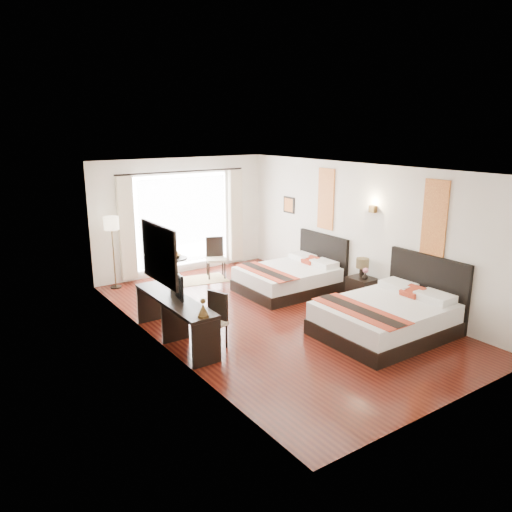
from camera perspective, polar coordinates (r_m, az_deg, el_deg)
floor at (r=9.55m, az=2.01°, el=-7.05°), size 4.50×7.50×0.01m
ceiling at (r=8.90m, az=2.17°, el=9.92°), size 4.50×7.50×0.02m
wall_headboard at (r=10.58m, az=11.91°, el=2.76°), size 0.01×7.50×2.80m
wall_desk at (r=8.03m, az=-10.90°, el=-0.96°), size 0.01×7.50×2.80m
wall_window at (r=12.27m, az=-8.42°, el=4.53°), size 4.50×0.01×2.80m
wall_entry at (r=6.63m, az=21.83°, el=-5.14°), size 4.50×0.01×2.80m
window_glass at (r=12.27m, az=-8.37°, el=4.06°), size 2.40×0.02×2.20m
sheer_curtain at (r=12.22m, az=-8.25°, el=4.02°), size 2.30×0.02×2.10m
drape_left at (r=11.63m, az=-14.56°, el=3.06°), size 0.35×0.14×2.35m
drape_right at (r=12.88m, az=-2.37°, el=4.61°), size 0.35×0.14×2.35m
art_panel_near at (r=9.38m, az=19.75°, el=4.13°), size 0.03×0.50×1.35m
art_panel_far at (r=11.24m, az=7.99°, el=6.47°), size 0.03×0.50×1.35m
wall_sconce at (r=10.22m, az=13.21°, el=5.24°), size 0.10×0.14×0.14m
mirror_frame at (r=8.07m, az=-11.03°, el=0.22°), size 0.04×1.25×0.95m
mirror_glass at (r=8.08m, az=-10.86°, el=0.25°), size 0.01×1.12×0.82m
bed_near at (r=9.00m, az=14.89°, el=-6.66°), size 2.25×1.75×1.27m
bed_far at (r=10.99m, az=4.00°, el=-2.43°), size 2.06×1.61×1.16m
nightstand at (r=10.48m, az=12.00°, el=-3.81°), size 0.44×0.54×0.52m
table_lamp at (r=10.38m, az=12.06°, el=-0.97°), size 0.26×0.26×0.42m
vase at (r=10.30m, az=12.38°, el=-2.39°), size 0.13×0.13×0.13m
console_desk at (r=8.52m, az=-9.22°, el=-7.21°), size 0.50×2.20×0.76m
television at (r=8.44m, az=-9.63°, el=-3.16°), size 0.23×0.76×0.44m
bronze_figurine at (r=7.50m, az=-6.06°, el=-6.03°), size 0.18×0.18×0.26m
desk_chair at (r=8.22m, az=-5.11°, el=-8.65°), size 0.55×0.55×0.92m
floor_lamp at (r=11.32m, az=-16.17°, el=3.09°), size 0.33×0.33×1.62m
side_table at (r=11.66m, az=-9.09°, el=-1.60°), size 0.52×0.52×0.60m
fruit_bowl at (r=11.61m, az=-9.14°, el=0.01°), size 0.31×0.31×0.06m
window_chair at (r=11.97m, az=-4.62°, el=-1.07°), size 0.58×0.58×0.95m
jute_rug at (r=11.86m, az=-6.20°, el=-2.69°), size 1.26×0.97×0.01m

